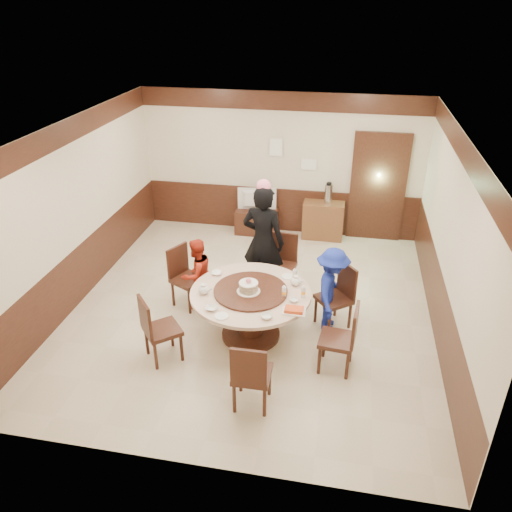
% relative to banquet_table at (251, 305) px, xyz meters
% --- Properties ---
extents(room, '(6.00, 6.04, 2.84)m').
position_rel_banquet_table_xyz_m(room, '(-0.12, 0.71, 0.55)').
color(room, beige).
rests_on(room, ground).
extents(banquet_table, '(1.68, 1.68, 0.78)m').
position_rel_banquet_table_xyz_m(banquet_table, '(0.00, 0.00, 0.00)').
color(banquet_table, '#371A11').
rests_on(banquet_table, ground).
extents(chair_0, '(0.62, 0.62, 0.97)m').
position_rel_banquet_table_xyz_m(chair_0, '(1.16, 0.51, -0.23)').
color(chair_0, '#371A11').
rests_on(chair_0, ground).
extents(chair_1, '(0.48, 0.49, 0.97)m').
position_rel_banquet_table_xyz_m(chair_1, '(0.26, 1.32, -0.23)').
color(chair_1, '#371A11').
rests_on(chair_1, ground).
extents(chair_2, '(0.60, 0.59, 0.97)m').
position_rel_banquet_table_xyz_m(chair_2, '(-1.14, 0.64, -0.23)').
color(chair_2, '#371A11').
rests_on(chair_2, ground).
extents(chair_3, '(0.62, 0.62, 0.97)m').
position_rel_banquet_table_xyz_m(chair_3, '(-1.08, -0.70, -0.23)').
color(chair_3, '#371A11').
rests_on(chair_3, ground).
extents(chair_4, '(0.44, 0.45, 0.97)m').
position_rel_banquet_table_xyz_m(chair_4, '(0.28, -1.33, -0.23)').
color(chair_4, '#371A11').
rests_on(chair_4, ground).
extents(chair_5, '(0.49, 0.48, 0.97)m').
position_rel_banquet_table_xyz_m(chair_5, '(1.25, -0.47, -0.23)').
color(chair_5, '#371A11').
rests_on(chair_5, ground).
extents(person_standing, '(0.76, 0.57, 1.88)m').
position_rel_banquet_table_xyz_m(person_standing, '(-0.03, 1.18, 0.41)').
color(person_standing, black).
rests_on(person_standing, ground).
extents(person_red, '(0.67, 0.71, 1.15)m').
position_rel_banquet_table_xyz_m(person_red, '(-0.97, 0.61, 0.04)').
color(person_red, '#A92716').
rests_on(person_red, ground).
extents(person_blue, '(0.53, 0.86, 1.28)m').
position_rel_banquet_table_xyz_m(person_blue, '(1.09, 0.44, 0.11)').
color(person_blue, navy).
rests_on(person_blue, ground).
extents(birthday_cake, '(0.32, 0.32, 0.21)m').
position_rel_banquet_table_xyz_m(birthday_cake, '(-0.02, -0.05, 0.32)').
color(birthday_cake, white).
rests_on(birthday_cake, banquet_table).
extents(teapot_left, '(0.17, 0.15, 0.13)m').
position_rel_banquet_table_xyz_m(teapot_left, '(-0.62, -0.17, 0.28)').
color(teapot_left, white).
rests_on(teapot_left, banquet_table).
extents(teapot_right, '(0.17, 0.15, 0.13)m').
position_rel_banquet_table_xyz_m(teapot_right, '(0.59, 0.30, 0.28)').
color(teapot_right, white).
rests_on(teapot_right, banquet_table).
extents(bowl_0, '(0.16, 0.16, 0.04)m').
position_rel_banquet_table_xyz_m(bowl_0, '(-0.58, 0.38, 0.24)').
color(bowl_0, white).
rests_on(bowl_0, banquet_table).
extents(bowl_1, '(0.15, 0.15, 0.05)m').
position_rel_banquet_table_xyz_m(bowl_1, '(0.32, -0.58, 0.24)').
color(bowl_1, white).
rests_on(bowl_1, banquet_table).
extents(bowl_2, '(0.15, 0.15, 0.04)m').
position_rel_banquet_table_xyz_m(bowl_2, '(-0.42, -0.52, 0.24)').
color(bowl_2, white).
rests_on(bowl_2, banquet_table).
extents(bowl_3, '(0.12, 0.12, 0.04)m').
position_rel_banquet_table_xyz_m(bowl_3, '(0.62, -0.13, 0.24)').
color(bowl_3, white).
rests_on(bowl_3, banquet_table).
extents(saucer_near, '(0.18, 0.18, 0.01)m').
position_rel_banquet_table_xyz_m(saucer_near, '(-0.25, -0.65, 0.22)').
color(saucer_near, white).
rests_on(saucer_near, banquet_table).
extents(saucer_far, '(0.18, 0.18, 0.01)m').
position_rel_banquet_table_xyz_m(saucer_far, '(0.45, 0.50, 0.22)').
color(saucer_far, white).
rests_on(saucer_far, banquet_table).
extents(shrimp_platter, '(0.30, 0.20, 0.06)m').
position_rel_banquet_table_xyz_m(shrimp_platter, '(0.65, -0.38, 0.24)').
color(shrimp_platter, white).
rests_on(shrimp_platter, banquet_table).
extents(bottle_0, '(0.06, 0.06, 0.16)m').
position_rel_banquet_table_xyz_m(bottle_0, '(0.47, -0.05, 0.30)').
color(bottle_0, white).
rests_on(bottle_0, banquet_table).
extents(bottle_1, '(0.06, 0.06, 0.16)m').
position_rel_banquet_table_xyz_m(bottle_1, '(0.73, 0.00, 0.30)').
color(bottle_1, white).
rests_on(bottle_1, banquet_table).
extents(bottle_2, '(0.06, 0.06, 0.16)m').
position_rel_banquet_table_xyz_m(bottle_2, '(0.56, 0.43, 0.30)').
color(bottle_2, white).
rests_on(bottle_2, banquet_table).
extents(tv_stand, '(0.85, 0.45, 0.50)m').
position_rel_banquet_table_xyz_m(tv_stand, '(-0.56, 3.45, -0.28)').
color(tv_stand, '#371A11').
rests_on(tv_stand, ground).
extents(television, '(0.78, 0.21, 0.45)m').
position_rel_banquet_table_xyz_m(television, '(-0.56, 3.45, 0.19)').
color(television, gray).
rests_on(television, tv_stand).
extents(side_cabinet, '(0.80, 0.40, 0.75)m').
position_rel_banquet_table_xyz_m(side_cabinet, '(0.78, 3.48, -0.16)').
color(side_cabinet, brown).
rests_on(side_cabinet, ground).
extents(thermos, '(0.15, 0.15, 0.38)m').
position_rel_banquet_table_xyz_m(thermos, '(0.85, 3.48, 0.41)').
color(thermos, silver).
rests_on(thermos, side_cabinet).
extents(notice_left, '(0.25, 0.00, 0.35)m').
position_rel_banquet_table_xyz_m(notice_left, '(-0.23, 3.65, 1.22)').
color(notice_left, white).
rests_on(notice_left, room).
extents(notice_right, '(0.30, 0.00, 0.22)m').
position_rel_banquet_table_xyz_m(notice_right, '(0.42, 3.65, 0.92)').
color(notice_right, white).
rests_on(notice_right, room).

